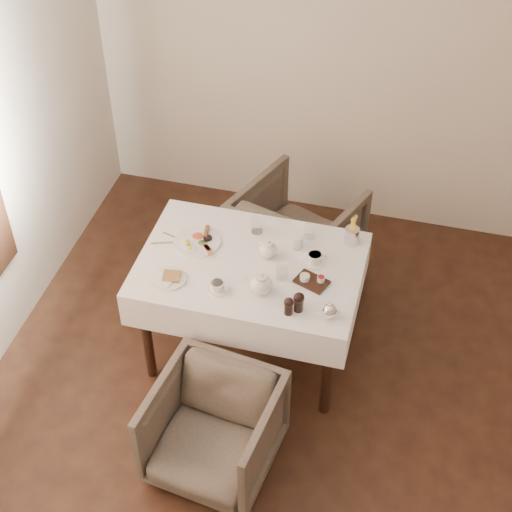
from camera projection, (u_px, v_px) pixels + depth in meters
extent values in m
plane|color=black|center=(339.00, 509.00, 4.18)|extent=(5.00, 5.00, 0.00)
plane|color=beige|center=(426.00, 43.00, 4.97)|extent=(4.50, 0.00, 4.50)
cube|color=black|center=(250.00, 268.00, 4.51)|extent=(1.20, 0.80, 0.04)
cube|color=white|center=(250.00, 278.00, 4.56)|extent=(1.28, 0.88, 0.23)
cylinder|color=black|center=(184.00, 260.00, 5.10)|extent=(0.06, 0.06, 0.70)
cylinder|color=black|center=(348.00, 289.00, 4.90)|extent=(0.06, 0.06, 0.70)
cylinder|color=black|center=(147.00, 336.00, 4.62)|extent=(0.06, 0.06, 0.70)
cylinder|color=black|center=(327.00, 372.00, 4.41)|extent=(0.06, 0.06, 0.70)
imported|color=#4B4137|center=(214.00, 430.00, 4.19)|extent=(0.72, 0.74, 0.60)
imported|color=#4B4137|center=(296.00, 234.00, 5.31)|extent=(0.94, 0.95, 0.67)
cylinder|color=white|center=(197.00, 242.00, 4.61)|extent=(0.28, 0.28, 0.01)
ellipsoid|color=#C43C23|center=(198.00, 235.00, 4.63)|extent=(0.07, 0.06, 0.02)
cylinder|color=brown|center=(206.00, 232.00, 4.65)|extent=(0.04, 0.10, 0.03)
cylinder|color=black|center=(208.00, 238.00, 4.61)|extent=(0.05, 0.05, 0.02)
cube|color=#A12725|center=(207.00, 248.00, 4.55)|extent=(0.09, 0.09, 0.01)
ellipsoid|color=#264C19|center=(202.00, 242.00, 4.59)|extent=(0.06, 0.05, 0.02)
cylinder|color=white|center=(169.00, 279.00, 4.38)|extent=(0.19, 0.19, 0.01)
cube|color=brown|center=(171.00, 276.00, 4.38)|extent=(0.11, 0.11, 0.01)
cube|color=white|center=(162.00, 279.00, 4.37)|extent=(0.14, 0.12, 0.02)
cylinder|color=white|center=(297.00, 241.00, 4.55)|extent=(0.08, 0.08, 0.08)
cylinder|color=white|center=(218.00, 289.00, 4.32)|extent=(0.12, 0.12, 0.01)
cylinder|color=white|center=(217.00, 286.00, 4.30)|extent=(0.09, 0.09, 0.05)
cylinder|color=#9C7946|center=(217.00, 283.00, 4.29)|extent=(0.07, 0.07, 0.00)
cylinder|color=white|center=(315.00, 262.00, 4.48)|extent=(0.13, 0.13, 0.01)
cylinder|color=white|center=(315.00, 258.00, 4.46)|extent=(0.10, 0.10, 0.06)
cylinder|color=#9C7946|center=(315.00, 254.00, 4.45)|extent=(0.07, 0.07, 0.00)
cylinder|color=silver|center=(257.00, 225.00, 4.65)|extent=(0.08, 0.08, 0.10)
cylinder|color=silver|center=(282.00, 272.00, 4.36)|extent=(0.09, 0.09, 0.10)
cylinder|color=silver|center=(309.00, 232.00, 4.61)|extent=(0.08, 0.08, 0.09)
cube|color=black|center=(312.00, 282.00, 4.36)|extent=(0.21, 0.18, 0.02)
cylinder|color=white|center=(305.00, 277.00, 4.35)|extent=(0.06, 0.06, 0.03)
cylinder|color=maroon|center=(321.00, 279.00, 4.34)|extent=(0.04, 0.04, 0.03)
cylinder|color=silver|center=(352.00, 236.00, 4.58)|extent=(0.09, 0.09, 0.10)
cube|color=silver|center=(175.00, 237.00, 4.64)|extent=(0.17, 0.06, 0.00)
cube|color=silver|center=(167.00, 243.00, 4.61)|extent=(0.18, 0.07, 0.00)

